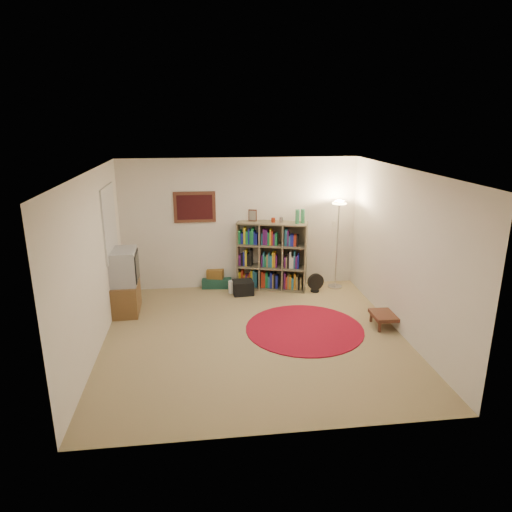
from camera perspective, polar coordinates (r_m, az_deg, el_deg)
The scene contains 11 objects.
room at distance 6.62m, azimuth -0.74°, elevation -0.09°, with size 4.54×4.54×2.54m.
bookshelf at distance 8.76m, azimuth 1.88°, elevation -0.09°, with size 1.37×0.75×1.58m.
floor_lamp at distance 8.74m, azimuth 10.30°, elevation 4.98°, with size 0.40×0.40×1.73m.
floor_fan at distance 8.78m, azimuth 7.45°, elevation -3.34°, with size 0.32×0.20×0.36m.
tv_stand at distance 8.02m, azimuth -16.39°, elevation -3.21°, with size 0.56×0.77×1.10m.
suitcase at distance 9.05m, azimuth -4.90°, elevation -3.23°, with size 0.60×0.42×0.18m.
wicker_basket at distance 8.98m, azimuth -5.08°, elevation -2.17°, with size 0.36×0.30×0.18m.
duffel_bag at distance 8.62m, azimuth -1.64°, elevation -3.96°, with size 0.39×0.34×0.26m.
paper_towel at distance 8.69m, azimuth -3.09°, elevation -3.88°, with size 0.13×0.13×0.24m.
red_rug at distance 7.32m, azimuth 6.08°, elevation -9.01°, with size 1.86×1.86×0.02m.
side_table at distance 7.60m, azimuth 16.10°, elevation -7.17°, with size 0.49×0.49×0.22m.
Camera 1 is at (-0.76, -6.25, 3.19)m, focal length 32.00 mm.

